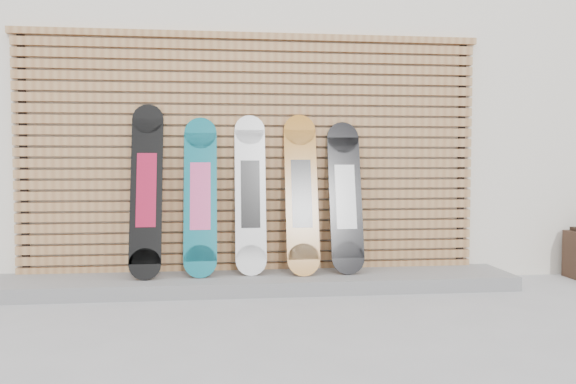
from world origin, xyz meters
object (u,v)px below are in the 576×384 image
at_px(snowboard_0, 146,190).
at_px(snowboard_2, 250,194).
at_px(snowboard_4, 345,197).
at_px(snowboard_1, 200,196).
at_px(snowboard_3, 301,194).

height_order(snowboard_0, snowboard_2, snowboard_0).
relative_size(snowboard_0, snowboard_2, 1.06).
distance_m(snowboard_0, snowboard_4, 1.76).
xyz_separation_m(snowboard_1, snowboard_4, (1.30, 0.00, -0.02)).
bearing_deg(snowboard_4, snowboard_0, -179.25).
bearing_deg(snowboard_4, snowboard_3, -178.12).
xyz_separation_m(snowboard_1, snowboard_2, (0.44, 0.03, 0.01)).
relative_size(snowboard_2, snowboard_4, 1.04).
distance_m(snowboard_1, snowboard_2, 0.44).
xyz_separation_m(snowboard_1, snowboard_3, (0.90, -0.01, 0.02)).
bearing_deg(snowboard_2, snowboard_1, -176.63).
bearing_deg(snowboard_1, snowboard_4, 0.07).
relative_size(snowboard_0, snowboard_1, 1.08).
bearing_deg(snowboard_3, snowboard_1, 179.26).
xyz_separation_m(snowboard_2, snowboard_3, (0.46, -0.04, 0.00)).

